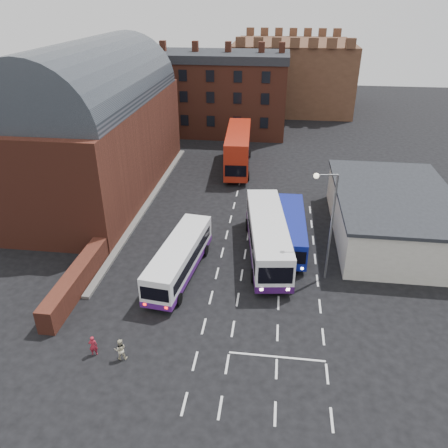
# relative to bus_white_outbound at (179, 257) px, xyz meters

# --- Properties ---
(ground) EXTENTS (180.00, 180.00, 0.00)m
(ground) POSITION_rel_bus_white_outbound_xyz_m (2.92, -5.09, -1.67)
(ground) COLOR black
(railway_station) EXTENTS (12.00, 28.00, 16.00)m
(railway_station) POSITION_rel_bus_white_outbound_xyz_m (-12.58, 15.91, 5.97)
(railway_station) COLOR #602B1E
(railway_station) RESTS_ON ground
(forecourt_wall) EXTENTS (1.20, 10.00, 1.80)m
(forecourt_wall) POSITION_rel_bus_white_outbound_xyz_m (-7.28, -3.09, -0.77)
(forecourt_wall) COLOR #602B1E
(forecourt_wall) RESTS_ON ground
(cream_building) EXTENTS (10.40, 16.40, 4.25)m
(cream_building) POSITION_rel_bus_white_outbound_xyz_m (17.92, 8.91, 0.49)
(cream_building) COLOR beige
(cream_building) RESTS_ON ground
(brick_terrace) EXTENTS (22.00, 10.00, 11.00)m
(brick_terrace) POSITION_rel_bus_white_outbound_xyz_m (-3.08, 40.91, 3.83)
(brick_terrace) COLOR brown
(brick_terrace) RESTS_ON ground
(castle_keep) EXTENTS (22.00, 22.00, 12.00)m
(castle_keep) POSITION_rel_bus_white_outbound_xyz_m (8.92, 60.91, 4.33)
(castle_keep) COLOR brown
(castle_keep) RESTS_ON ground
(bus_white_outbound) EXTENTS (3.55, 10.55, 2.82)m
(bus_white_outbound) POSITION_rel_bus_white_outbound_xyz_m (0.00, 0.00, 0.00)
(bus_white_outbound) COLOR white
(bus_white_outbound) RESTS_ON ground
(bus_white_inbound) EXTENTS (4.47, 12.80, 3.42)m
(bus_white_inbound) POSITION_rel_bus_white_outbound_xyz_m (6.76, 3.85, 0.35)
(bus_white_inbound) COLOR white
(bus_white_inbound) RESTS_ON ground
(bus_blue) EXTENTS (2.71, 10.08, 2.74)m
(bus_blue) POSITION_rel_bus_white_outbound_xyz_m (8.79, 5.95, -0.05)
(bus_blue) COLOR navy
(bus_blue) RESTS_ON ground
(bus_red_double) EXTENTS (3.65, 12.53, 4.96)m
(bus_red_double) POSITION_rel_bus_white_outbound_xyz_m (2.20, 24.39, 0.97)
(bus_red_double) COLOR #A92311
(bus_red_double) RESTS_ON ground
(street_lamp) EXTENTS (1.80, 0.51, 8.91)m
(street_lamp) POSITION_rel_bus_white_outbound_xyz_m (11.21, 0.95, 3.71)
(street_lamp) COLOR slate
(street_lamp) RESTS_ON ground
(pedestrian_red) EXTENTS (0.60, 0.47, 1.44)m
(pedestrian_red) POSITION_rel_bus_white_outbound_xyz_m (-3.44, -9.33, -0.94)
(pedestrian_red) COLOR maroon
(pedestrian_red) RESTS_ON ground
(pedestrian_beige) EXTENTS (0.84, 0.73, 1.49)m
(pedestrian_beige) POSITION_rel_bus_white_outbound_xyz_m (-1.65, -9.45, -0.92)
(pedestrian_beige) COLOR beige
(pedestrian_beige) RESTS_ON ground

